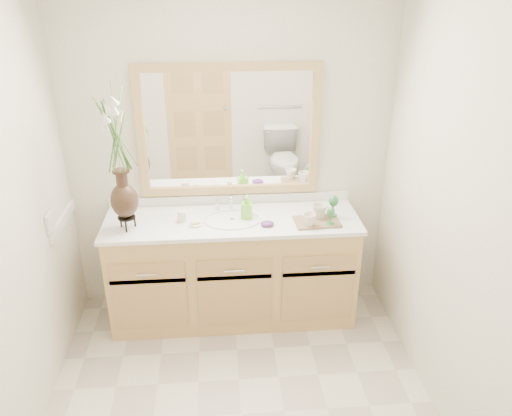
{
  "coord_description": "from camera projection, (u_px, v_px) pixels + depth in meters",
  "views": [
    {
      "loc": [
        -0.09,
        -2.22,
        2.44
      ],
      "look_at": [
        0.14,
        0.65,
        1.08
      ],
      "focal_mm": 35.0,
      "sensor_mm": 36.0,
      "label": 1
    }
  ],
  "objects": [
    {
      "name": "floor",
      "position": [
        241.0,
        414.0,
        3.04
      ],
      "size": [
        2.6,
        2.6,
        0.0
      ],
      "primitive_type": "plane",
      "color": "beige",
      "rests_on": "ground"
    },
    {
      "name": "wall_back",
      "position": [
        230.0,
        157.0,
        3.7
      ],
      "size": [
        2.4,
        0.02,
        2.4
      ],
      "primitive_type": "cube",
      "color": "white",
      "rests_on": "floor"
    },
    {
      "name": "wall_right",
      "position": [
        466.0,
        233.0,
        2.62
      ],
      "size": [
        0.02,
        2.6,
        2.4
      ],
      "primitive_type": "cube",
      "color": "white",
      "rests_on": "floor"
    },
    {
      "name": "vanity",
      "position": [
        233.0,
        269.0,
        3.79
      ],
      "size": [
        1.8,
        0.55,
        0.8
      ],
      "color": "tan",
      "rests_on": "floor"
    },
    {
      "name": "counter",
      "position": [
        232.0,
        221.0,
        3.61
      ],
      "size": [
        1.84,
        0.57,
        0.03
      ],
      "primitive_type": "cube",
      "color": "white",
      "rests_on": "vanity"
    },
    {
      "name": "sink",
      "position": [
        232.0,
        227.0,
        3.61
      ],
      "size": [
        0.38,
        0.34,
        0.23
      ],
      "color": "white",
      "rests_on": "counter"
    },
    {
      "name": "mirror",
      "position": [
        229.0,
        131.0,
        3.6
      ],
      "size": [
        1.32,
        0.04,
        0.97
      ],
      "color": "white",
      "rests_on": "wall_back"
    },
    {
      "name": "switch_plate",
      "position": [
        50.0,
        222.0,
        3.23
      ],
      "size": [
        0.02,
        0.12,
        0.12
      ],
      "primitive_type": "cube",
      "color": "white",
      "rests_on": "wall_left"
    },
    {
      "name": "flower_vase",
      "position": [
        118.0,
        144.0,
        3.21
      ],
      "size": [
        0.22,
        0.22,
        0.9
      ],
      "rotation": [
        0.0,
        0.0,
        -0.33
      ],
      "color": "black",
      "rests_on": "counter"
    },
    {
      "name": "tumbler",
      "position": [
        182.0,
        216.0,
        3.55
      ],
      "size": [
        0.06,
        0.06,
        0.08
      ],
      "primitive_type": "cylinder",
      "color": "beige",
      "rests_on": "counter"
    },
    {
      "name": "soap_dish",
      "position": [
        196.0,
        224.0,
        3.51
      ],
      "size": [
        0.1,
        0.1,
        0.03
      ],
      "color": "beige",
      "rests_on": "counter"
    },
    {
      "name": "soap_bottle",
      "position": [
        247.0,
        208.0,
        3.59
      ],
      "size": [
        0.08,
        0.08,
        0.16
      ],
      "primitive_type": "imported",
      "rotation": [
        0.0,
        0.0,
        -0.17
      ],
      "color": "#7DDE34",
      "rests_on": "counter"
    },
    {
      "name": "purple_dish",
      "position": [
        267.0,
        224.0,
        3.5
      ],
      "size": [
        0.11,
        0.1,
        0.03
      ],
      "primitive_type": "ellipsoid",
      "rotation": [
        0.0,
        0.0,
        -0.27
      ],
      "color": "#5D256F",
      "rests_on": "counter"
    },
    {
      "name": "tray",
      "position": [
        317.0,
        222.0,
        3.55
      ],
      "size": [
        0.33,
        0.23,
        0.02
      ],
      "primitive_type": "cube",
      "rotation": [
        0.0,
        0.0,
        0.06
      ],
      "color": "brown",
      "rests_on": "counter"
    },
    {
      "name": "mug_left",
      "position": [
        309.0,
        219.0,
        3.46
      ],
      "size": [
        0.11,
        0.1,
        0.09
      ],
      "primitive_type": "imported",
      "rotation": [
        0.0,
        0.0,
        0.22
      ],
      "color": "beige",
      "rests_on": "tray"
    },
    {
      "name": "mug_right",
      "position": [
        320.0,
        211.0,
        3.57
      ],
      "size": [
        0.15,
        0.15,
        0.11
      ],
      "primitive_type": "imported",
      "rotation": [
        0.0,
        0.0,
        0.74
      ],
      "color": "beige",
      "rests_on": "tray"
    },
    {
      "name": "goblet_front",
      "position": [
        331.0,
        213.0,
        3.46
      ],
      "size": [
        0.06,
        0.06,
        0.13
      ],
      "color": "#277737",
      "rests_on": "tray"
    },
    {
      "name": "goblet_back",
      "position": [
        333.0,
        202.0,
        3.57
      ],
      "size": [
        0.07,
        0.07,
        0.16
      ],
      "color": "#277737",
      "rests_on": "tray"
    }
  ]
}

